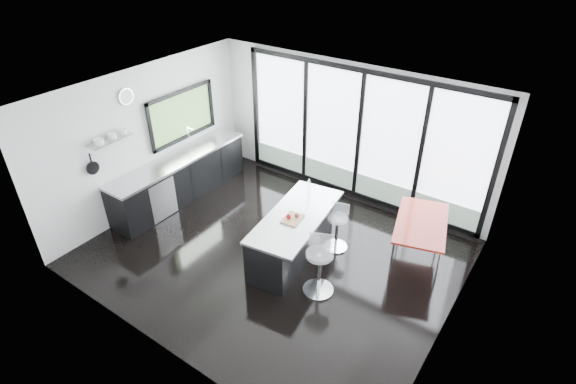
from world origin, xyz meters
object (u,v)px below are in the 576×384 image
Objects in this scene: bar_stool_near at (319,272)px; bar_stool_far at (337,232)px; island at (292,234)px; red_table at (418,240)px.

bar_stool_far is at bearing 81.27° from bar_stool_near.
bar_stool_near is at bearing -31.29° from island.
bar_stool_far is 0.47× the size of red_table.
island is at bearing -146.42° from bar_stool_far.
bar_stool_near is (0.85, -0.52, -0.04)m from island.
bar_stool_near is 1.17× the size of bar_stool_far.
bar_stool_near is 1.92m from red_table.
bar_stool_near is at bearing -120.06° from red_table.
bar_stool_far is (0.54, 0.59, -0.10)m from island.
island is 1.55× the size of red_table.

